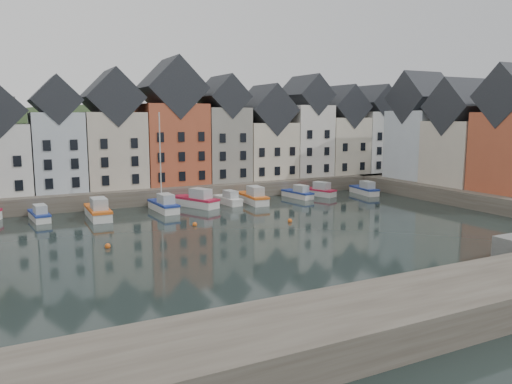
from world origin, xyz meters
TOP-DOWN VIEW (x-y plane):
  - ground at (0.00, 0.00)m, footprint 260.00×260.00m
  - far_quay at (0.00, 30.00)m, footprint 90.00×16.00m
  - right_quay at (37.00, 3.00)m, footprint 14.00×54.00m
  - near_wall at (-10.00, -22.00)m, footprint 50.00×6.00m
  - hillside at (0.02, 56.00)m, footprint 153.60×70.40m
  - far_terrace at (3.21, 28.00)m, footprint 72.37×8.16m
  - right_terrace at (36.00, 8.07)m, footprint 8.30×24.25m
  - mooring_buoys at (-4.00, 5.33)m, footprint 20.50×5.50m
  - boat_b at (-18.54, 18.58)m, footprint 2.20×5.47m
  - boat_c at (-12.46, 16.78)m, footprint 2.27×7.06m
  - boat_d at (-4.52, 17.53)m, footprint 2.32×6.51m
  - boat_e at (0.12, 18.68)m, footprint 4.78×7.19m
  - boat_f at (4.56, 18.62)m, footprint 2.29×5.55m
  - boat_g at (7.84, 17.74)m, footprint 2.53×6.91m
  - boat_h at (15.56, 18.72)m, footprint 2.42×5.65m
  - boat_i at (19.23, 19.16)m, footprint 3.73×6.21m
  - boat_j at (26.23, 17.08)m, footprint 2.56×6.00m

SIDE VIEW (x-z plane):
  - hillside at x=0.02m, z-range -49.96..14.04m
  - ground at x=0.00m, z-range 0.00..0.00m
  - mooring_buoys at x=-4.00m, z-range -0.10..0.40m
  - boat_b at x=-18.54m, z-range -0.41..1.63m
  - boat_f at x=4.56m, z-range -0.42..1.65m
  - boat_h at x=15.56m, z-range -0.42..1.67m
  - boat_j at x=26.23m, z-range -0.45..1.78m
  - boat_i at x=19.23m, z-range -0.46..1.82m
  - boat_g at x=7.84m, z-range -0.53..2.08m
  - boat_e at x=0.12m, z-range -0.54..2.12m
  - boat_d at x=-4.52m, z-range -5.34..6.93m
  - boat_c at x=-12.46m, z-range -0.55..2.16m
  - far_quay at x=0.00m, z-range 0.00..2.00m
  - right_quay at x=37.00m, z-range 0.00..2.00m
  - near_wall at x=-10.00m, z-range 0.00..2.00m
  - far_terrace at x=3.21m, z-range -0.01..17.76m
  - right_terrace at x=36.00m, z-range 0.73..17.10m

